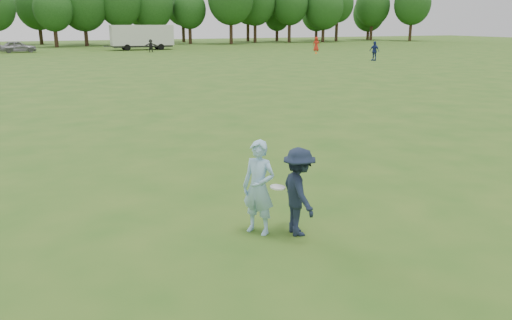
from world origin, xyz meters
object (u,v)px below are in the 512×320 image
object	(u,v)px
field_cone	(316,52)
cargo_trailer	(142,36)
thrower	(259,188)
player_far_c	(316,44)
defender	(299,192)
car_e	(18,47)
player_far_d	(151,46)
player_far_b	(374,51)

from	to	relation	value
field_cone	cargo_trailer	world-z (taller)	cargo_trailer
thrower	field_cone	bearing A→B (deg)	112.26
player_far_c	field_cone	xyz separation A→B (m)	(-2.55, -4.39, -0.74)
thrower	defender	distance (m)	0.70
car_e	cargo_trailer	distance (m)	15.08
player_far_d	cargo_trailer	world-z (taller)	cargo_trailer
cargo_trailer	player_far_c	bearing A→B (deg)	-31.28
defender	cargo_trailer	size ratio (longest dim) A/B	0.17
player_far_d	player_far_b	bearing A→B (deg)	-53.67
thrower	field_cone	xyz separation A→B (m)	(26.88, 44.42, -0.70)
field_cone	cargo_trailer	bearing A→B (deg)	136.31
defender	field_cone	xyz separation A→B (m)	(26.26, 44.76, -0.64)
thrower	car_e	world-z (taller)	thrower
player_far_b	car_e	xyz separation A→B (m)	(-31.85, 27.75, -0.21)
player_far_d	field_cone	world-z (taller)	player_far_d
field_cone	player_far_d	bearing A→B (deg)	148.19
thrower	defender	size ratio (longest dim) A/B	1.07
player_far_b	player_far_d	bearing A→B (deg)	-161.79
thrower	cargo_trailer	distance (m)	61.53
player_far_b	player_far_d	size ratio (longest dim) A/B	1.17
car_e	defender	bearing A→B (deg)	179.13
player_far_d	field_cone	bearing A→B (deg)	-32.74
player_far_c	player_far_d	world-z (taller)	player_far_c
defender	car_e	size ratio (longest dim) A/B	0.38
player_far_d	car_e	xyz separation A→B (m)	(-14.97, 5.55, -0.08)
player_far_c	cargo_trailer	distance (m)	22.99
player_far_d	cargo_trailer	size ratio (longest dim) A/B	0.17
defender	player_far_b	world-z (taller)	player_far_b
thrower	player_far_b	xyz separation A→B (m)	(26.60, 32.87, 0.07)
thrower	player_far_c	distance (m)	57.00
defender	field_cone	distance (m)	51.89
car_e	player_far_d	bearing A→B (deg)	-116.72
defender	player_far_c	world-z (taller)	player_far_c
defender	player_far_c	distance (m)	56.97
defender	player_far_b	size ratio (longest dim) A/B	0.86
player_far_c	player_far_d	distance (m)	20.68
player_far_b	player_far_c	bearing A→B (deg)	150.91
thrower	player_far_b	distance (m)	42.29
thrower	cargo_trailer	size ratio (longest dim) A/B	0.19
defender	player_far_d	size ratio (longest dim) A/B	1.01
defender	thrower	bearing A→B (deg)	67.93
field_cone	cargo_trailer	distance (m)	23.67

